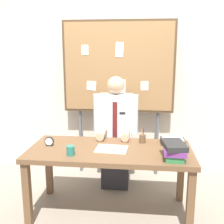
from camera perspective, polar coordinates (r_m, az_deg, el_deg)
ground_plane at (r=3.20m, az=-0.38°, el=-19.88°), size 12.00×12.00×0.00m
back_wall at (r=3.90m, az=1.58°, el=7.12°), size 6.40×0.08×2.70m
desk at (r=2.91m, az=-0.40°, el=-9.22°), size 1.69×0.77×0.72m
person at (r=3.48m, az=0.76°, el=-5.11°), size 0.55×0.56×1.42m
bulletin_board at (r=3.68m, az=1.33°, el=8.94°), size 1.48×0.09×2.11m
book_stack at (r=2.66m, az=12.78°, el=-7.69°), size 0.23×0.32×0.16m
open_notebook at (r=2.86m, az=-0.08°, el=-7.66°), size 0.33×0.26×0.01m
desk_clock at (r=3.03m, az=-12.86°, el=-6.03°), size 0.10×0.04×0.10m
coffee_mug at (r=2.72m, az=-8.58°, el=-7.90°), size 0.08×0.08×0.09m
pen_holder at (r=3.07m, az=6.34°, el=-5.44°), size 0.07×0.07×0.16m
paper_tray at (r=3.10m, az=12.45°, el=-5.87°), size 0.26×0.20×0.06m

